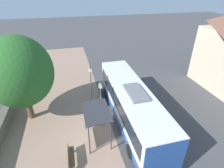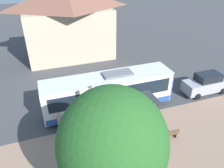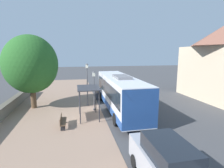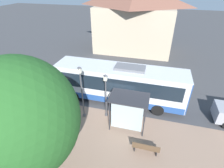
# 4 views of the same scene
# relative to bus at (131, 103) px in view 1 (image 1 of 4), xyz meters

# --- Properties ---
(ground_plane) EXTENTS (120.00, 120.00, 0.00)m
(ground_plane) POSITION_rel_bus_xyz_m (-1.73, -0.29, -1.82)
(ground_plane) COLOR #424244
(ground_plane) RESTS_ON ground
(sidewalk_plaza) EXTENTS (9.00, 44.00, 0.02)m
(sidewalk_plaza) POSITION_rel_bus_xyz_m (-6.23, -0.29, -1.81)
(sidewalk_plaza) COLOR #937560
(sidewalk_plaza) RESTS_ON ground
(bus) EXTENTS (2.59, 11.19, 3.51)m
(bus) POSITION_rel_bus_xyz_m (0.00, 0.00, 0.00)
(bus) COLOR silver
(bus) RESTS_ON ground
(bus_shelter) EXTENTS (1.80, 2.72, 2.68)m
(bus_shelter) POSITION_rel_bus_xyz_m (-3.20, -1.35, 0.39)
(bus_shelter) COLOR #2D2D33
(bus_shelter) RESTS_ON ground
(pedestrian) EXTENTS (0.34, 0.23, 1.71)m
(pedestrian) POSITION_rel_bus_xyz_m (-1.55, 4.53, -0.81)
(pedestrian) COLOR #2D3347
(pedestrian) RESTS_ON ground
(bench) EXTENTS (0.40, 1.74, 0.88)m
(bench) POSITION_rel_bus_xyz_m (-5.11, -2.91, -1.34)
(bench) COLOR brown
(bench) RESTS_ON ground
(street_lamp_near) EXTENTS (0.28, 0.28, 4.48)m
(street_lamp_near) POSITION_rel_bus_xyz_m (-2.87, 2.25, 0.83)
(street_lamp_near) COLOR #4C4C51
(street_lamp_near) RESTS_ON ground
(street_lamp_far) EXTENTS (0.28, 0.28, 3.84)m
(street_lamp_far) POSITION_rel_bus_xyz_m (-2.36, 0.54, 0.47)
(street_lamp_far) COLOR #4C4C51
(street_lamp_far) RESTS_ON ground
(shade_tree) EXTENTS (5.14, 5.14, 7.26)m
(shade_tree) POSITION_rel_bus_xyz_m (-8.27, 2.56, 2.59)
(shade_tree) COLOR brown
(shade_tree) RESTS_ON ground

